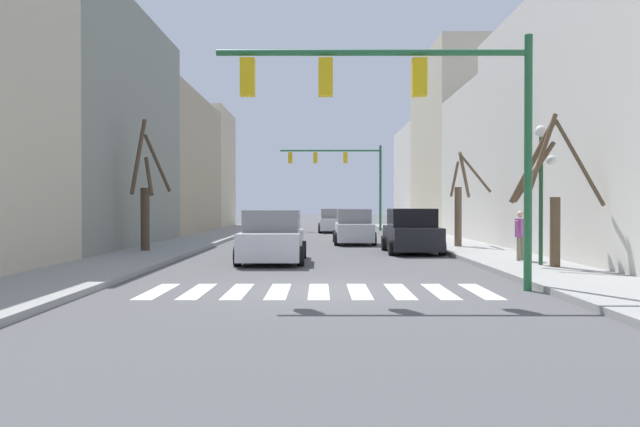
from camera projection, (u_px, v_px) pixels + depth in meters
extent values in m
plane|color=#4C4C4F|center=(320.00, 290.00, 14.06)|extent=(240.00, 240.00, 0.00)
cube|color=gray|center=(37.00, 287.00, 14.08)|extent=(2.93, 90.00, 0.15)
cube|color=gray|center=(604.00, 287.00, 14.05)|extent=(2.93, 90.00, 0.15)
cube|color=gray|center=(78.00, 129.00, 27.84)|extent=(6.00, 14.49, 10.65)
cube|color=tan|center=(161.00, 166.00, 42.39)|extent=(6.00, 14.61, 9.25)
cube|color=#BCB299|center=(196.00, 170.00, 53.97)|extent=(6.00, 8.56, 10.10)
cube|color=beige|center=(609.00, 127.00, 23.47)|extent=(6.00, 14.96, 9.79)
cube|color=beige|center=(511.00, 165.00, 35.52)|extent=(6.00, 9.14, 8.47)
cube|color=#BCB299|center=(465.00, 144.00, 46.96)|extent=(6.00, 13.79, 13.14)
cube|color=beige|center=(434.00, 177.00, 59.99)|extent=(6.00, 12.24, 9.34)
cube|color=white|center=(159.00, 291.00, 13.88)|extent=(0.45, 2.60, 0.01)
cube|color=white|center=(199.00, 291.00, 13.87)|extent=(0.45, 2.60, 0.01)
cube|color=white|center=(239.00, 291.00, 13.87)|extent=(0.45, 2.60, 0.01)
cube|color=white|center=(280.00, 291.00, 13.87)|extent=(0.45, 2.60, 0.01)
cube|color=white|center=(320.00, 291.00, 13.87)|extent=(0.45, 2.60, 0.01)
cube|color=white|center=(360.00, 291.00, 13.87)|extent=(0.45, 2.60, 0.01)
cube|color=white|center=(401.00, 291.00, 13.87)|extent=(0.45, 2.60, 0.01)
cube|color=white|center=(441.00, 291.00, 13.86)|extent=(0.45, 2.60, 0.01)
cube|color=white|center=(482.00, 291.00, 13.86)|extent=(0.45, 2.60, 0.01)
cylinder|color=#236038|center=(529.00, 163.00, 13.93)|extent=(0.18, 0.18, 5.73)
cylinder|color=#236038|center=(374.00, 53.00, 13.90)|extent=(6.98, 0.14, 0.14)
cube|color=yellow|center=(420.00, 77.00, 13.91)|extent=(0.32, 0.28, 0.84)
cube|color=yellow|center=(327.00, 77.00, 13.91)|extent=(0.32, 0.28, 0.84)
cube|color=yellow|center=(249.00, 77.00, 13.92)|extent=(0.32, 0.28, 0.84)
cylinder|color=#236038|center=(382.00, 188.00, 47.99)|extent=(0.18, 0.18, 6.56)
cylinder|color=#236038|center=(332.00, 151.00, 47.96)|extent=(7.72, 0.14, 0.14)
cube|color=yellow|center=(347.00, 158.00, 47.97)|extent=(0.32, 0.28, 0.84)
cube|color=yellow|center=(317.00, 158.00, 47.97)|extent=(0.32, 0.28, 0.84)
cube|color=yellow|center=(292.00, 158.00, 47.97)|extent=(0.32, 0.28, 0.84)
cylinder|color=#1E4C2D|center=(542.00, 201.00, 18.49)|extent=(0.12, 0.12, 3.79)
sphere|color=white|center=(543.00, 131.00, 18.46)|extent=(0.36, 0.36, 0.36)
sphere|color=white|center=(532.00, 160.00, 18.48)|extent=(0.31, 0.31, 0.31)
sphere|color=white|center=(553.00, 160.00, 18.48)|extent=(0.31, 0.31, 0.31)
cube|color=black|center=(413.00, 238.00, 25.20)|extent=(1.90, 4.37, 0.89)
cube|color=black|center=(413.00, 218.00, 25.19)|extent=(1.75, 2.27, 0.73)
cylinder|color=black|center=(385.00, 243.00, 26.56)|extent=(0.22, 0.64, 0.64)
cylinder|color=black|center=(431.00, 243.00, 26.56)|extent=(0.22, 0.64, 0.64)
cylinder|color=black|center=(393.00, 247.00, 23.85)|extent=(0.22, 0.64, 0.64)
cylinder|color=black|center=(443.00, 247.00, 23.85)|extent=(0.22, 0.64, 0.64)
cube|color=silver|center=(274.00, 244.00, 21.08)|extent=(1.95, 4.70, 0.87)
cube|color=slate|center=(274.00, 221.00, 21.07)|extent=(1.79, 2.44, 0.71)
cylinder|color=black|center=(302.00, 256.00, 19.62)|extent=(0.22, 0.64, 0.64)
cylinder|color=black|center=(239.00, 256.00, 19.63)|extent=(0.22, 0.64, 0.64)
cylinder|color=black|center=(304.00, 250.00, 22.53)|extent=(0.22, 0.64, 0.64)
cylinder|color=black|center=(249.00, 250.00, 22.54)|extent=(0.22, 0.64, 0.64)
cube|color=silver|center=(334.00, 224.00, 44.83)|extent=(1.84, 4.76, 0.83)
cube|color=slate|center=(334.00, 214.00, 44.82)|extent=(1.70, 2.48, 0.68)
cylinder|color=black|center=(321.00, 227.00, 46.31)|extent=(0.22, 0.64, 0.64)
cylinder|color=black|center=(346.00, 227.00, 46.31)|extent=(0.22, 0.64, 0.64)
cylinder|color=black|center=(321.00, 229.00, 43.36)|extent=(0.22, 0.64, 0.64)
cylinder|color=black|center=(348.00, 229.00, 43.36)|extent=(0.22, 0.64, 0.64)
cube|color=silver|center=(355.00, 232.00, 31.30)|extent=(1.76, 4.79, 0.86)
cube|color=slate|center=(355.00, 216.00, 31.29)|extent=(1.61, 2.49, 0.70)
cylinder|color=black|center=(336.00, 236.00, 32.79)|extent=(0.22, 0.64, 0.64)
cylinder|color=black|center=(370.00, 236.00, 32.78)|extent=(0.22, 0.64, 0.64)
cylinder|color=black|center=(338.00, 239.00, 29.82)|extent=(0.22, 0.64, 0.64)
cylinder|color=black|center=(375.00, 239.00, 29.81)|extent=(0.22, 0.64, 0.64)
cylinder|color=#7A705B|center=(523.00, 249.00, 20.07)|extent=(0.11, 0.11, 0.75)
cylinder|color=#7A705B|center=(520.00, 249.00, 19.86)|extent=(0.11, 0.11, 0.75)
cube|color=#9E4C93|center=(522.00, 228.00, 19.96)|extent=(0.40, 0.42, 0.59)
sphere|color=beige|center=(522.00, 214.00, 19.95)|extent=(0.21, 0.21, 0.21)
cylinder|color=#9E4C93|center=(524.00, 229.00, 20.12)|extent=(0.23, 0.25, 0.58)
cylinder|color=#9E4C93|center=(519.00, 229.00, 19.80)|extent=(0.23, 0.25, 0.58)
cylinder|color=#473828|center=(146.00, 219.00, 24.53)|extent=(0.35, 0.35, 2.47)
cylinder|color=#473828|center=(159.00, 163.00, 24.83)|extent=(0.95, 0.80, 2.30)
cylinder|color=#473828|center=(140.00, 156.00, 23.96)|extent=(0.35, 1.23, 2.99)
cylinder|color=#473828|center=(150.00, 176.00, 23.91)|extent=(0.71, 1.34, 1.60)
cylinder|color=brown|center=(556.00, 232.00, 17.91)|extent=(0.29, 0.29, 2.01)
cylinder|color=brown|center=(581.00, 162.00, 17.38)|extent=(1.03, 1.14, 2.50)
cylinder|color=brown|center=(534.00, 161.00, 18.25)|extent=(1.19, 0.89, 2.50)
cylinder|color=brown|center=(535.00, 173.00, 18.56)|extent=(0.83, 1.48, 1.80)
cylinder|color=brown|center=(542.00, 157.00, 17.72)|extent=(1.08, 0.48, 2.56)
cylinder|color=brown|center=(459.00, 217.00, 27.07)|extent=(0.31, 0.31, 2.57)
cylinder|color=brown|center=(456.00, 179.00, 27.69)|extent=(0.15, 1.37, 1.54)
cylinder|color=brown|center=(466.00, 175.00, 27.84)|extent=(0.94, 1.73, 2.02)
cylinder|color=brown|center=(476.00, 172.00, 26.47)|extent=(1.15, 1.31, 1.81)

